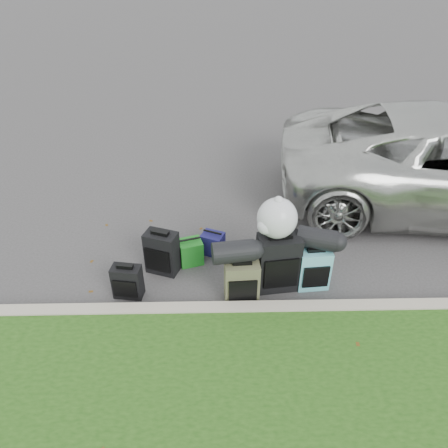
{
  "coord_description": "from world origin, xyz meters",
  "views": [
    {
      "loc": [
        -0.2,
        -4.84,
        3.99
      ],
      "look_at": [
        -0.1,
        0.2,
        0.55
      ],
      "focal_mm": 35.0,
      "sensor_mm": 36.0,
      "label": 1
    }
  ],
  "objects_px": {
    "suitcase_teal": "(313,269)",
    "tote_navy": "(213,243)",
    "suitcase_olive": "(242,281)",
    "suitcase_large_black_left": "(162,252)",
    "suitcase_small_black": "(128,282)",
    "suitcase_large_black_right": "(278,262)",
    "tote_green": "(191,252)"
  },
  "relations": [
    {
      "from": "suitcase_small_black",
      "to": "suitcase_large_black_left",
      "type": "height_order",
      "value": "suitcase_large_black_left"
    },
    {
      "from": "suitcase_olive",
      "to": "suitcase_large_black_right",
      "type": "relative_size",
      "value": 0.74
    },
    {
      "from": "suitcase_teal",
      "to": "suitcase_large_black_right",
      "type": "distance_m",
      "value": 0.48
    },
    {
      "from": "suitcase_olive",
      "to": "tote_green",
      "type": "bearing_deg",
      "value": 128.47
    },
    {
      "from": "suitcase_large_black_left",
      "to": "tote_navy",
      "type": "distance_m",
      "value": 0.8
    },
    {
      "from": "suitcase_olive",
      "to": "tote_green",
      "type": "xyz_separation_m",
      "value": [
        -0.68,
        0.76,
        -0.11
      ]
    },
    {
      "from": "suitcase_small_black",
      "to": "tote_navy",
      "type": "relative_size",
      "value": 1.41
    },
    {
      "from": "suitcase_large_black_left",
      "to": "tote_navy",
      "type": "xyz_separation_m",
      "value": [
        0.69,
        0.38,
        -0.15
      ]
    },
    {
      "from": "tote_green",
      "to": "tote_navy",
      "type": "bearing_deg",
      "value": 17.7
    },
    {
      "from": "suitcase_small_black",
      "to": "tote_navy",
      "type": "distance_m",
      "value": 1.4
    },
    {
      "from": "tote_green",
      "to": "tote_navy",
      "type": "relative_size",
      "value": 1.11
    },
    {
      "from": "suitcase_large_black_right",
      "to": "tote_green",
      "type": "distance_m",
      "value": 1.29
    },
    {
      "from": "suitcase_olive",
      "to": "suitcase_teal",
      "type": "xyz_separation_m",
      "value": [
        0.95,
        0.23,
        -0.0
      ]
    },
    {
      "from": "suitcase_teal",
      "to": "suitcase_small_black",
      "type": "bearing_deg",
      "value": 178.29
    },
    {
      "from": "suitcase_olive",
      "to": "tote_navy",
      "type": "bearing_deg",
      "value": 107.19
    },
    {
      "from": "suitcase_olive",
      "to": "tote_green",
      "type": "distance_m",
      "value": 1.03
    },
    {
      "from": "suitcase_large_black_left",
      "to": "suitcase_olive",
      "type": "distance_m",
      "value": 1.21
    },
    {
      "from": "suitcase_teal",
      "to": "tote_navy",
      "type": "distance_m",
      "value": 1.52
    },
    {
      "from": "suitcase_small_black",
      "to": "tote_green",
      "type": "distance_m",
      "value": 1.02
    },
    {
      "from": "suitcase_teal",
      "to": "tote_navy",
      "type": "xyz_separation_m",
      "value": [
        -1.32,
        0.75,
        -0.13
      ]
    },
    {
      "from": "suitcase_teal",
      "to": "suitcase_large_black_left",
      "type": "bearing_deg",
      "value": 164.91
    },
    {
      "from": "suitcase_small_black",
      "to": "suitcase_teal",
      "type": "distance_m",
      "value": 2.42
    },
    {
      "from": "suitcase_teal",
      "to": "suitcase_large_black_right",
      "type": "xyz_separation_m",
      "value": [
        -0.47,
        0.01,
        0.11
      ]
    },
    {
      "from": "suitcase_olive",
      "to": "suitcase_large_black_left",
      "type": "bearing_deg",
      "value": 147.31
    },
    {
      "from": "suitcase_small_black",
      "to": "tote_green",
      "type": "bearing_deg",
      "value": 49.03
    },
    {
      "from": "suitcase_olive",
      "to": "suitcase_large_black_right",
      "type": "height_order",
      "value": "suitcase_large_black_right"
    },
    {
      "from": "suitcase_small_black",
      "to": "suitcase_teal",
      "type": "xyz_separation_m",
      "value": [
        2.41,
        0.13,
        0.06
      ]
    },
    {
      "from": "suitcase_small_black",
      "to": "suitcase_olive",
      "type": "relative_size",
      "value": 0.78
    },
    {
      "from": "tote_green",
      "to": "suitcase_teal",
      "type": "bearing_deg",
      "value": -34.94
    },
    {
      "from": "suitcase_large_black_right",
      "to": "tote_navy",
      "type": "distance_m",
      "value": 1.15
    },
    {
      "from": "suitcase_large_black_right",
      "to": "tote_green",
      "type": "height_order",
      "value": "suitcase_large_black_right"
    },
    {
      "from": "suitcase_large_black_left",
      "to": "suitcase_large_black_right",
      "type": "height_order",
      "value": "suitcase_large_black_right"
    }
  ]
}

